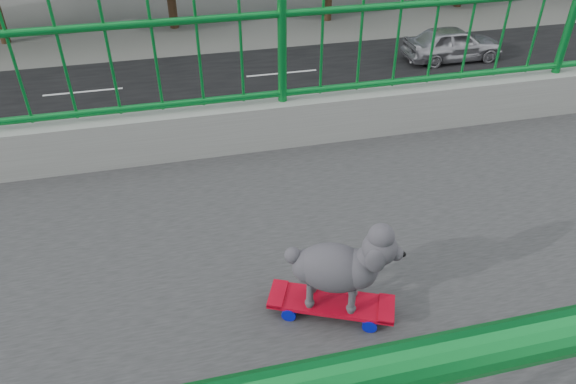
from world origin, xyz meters
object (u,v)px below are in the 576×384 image
(skateboard, at_px, (331,304))
(poodle, at_px, (340,265))
(car_1, at_px, (58,229))
(car_4, at_px, (453,43))

(skateboard, bearing_deg, poodle, 90.00)
(skateboard, distance_m, poodle, 0.23)
(skateboard, xyz_separation_m, car_1, (-9.33, -3.59, -6.27))
(poodle, bearing_deg, skateboard, -90.00)
(car_1, relative_size, car_4, 1.09)
(skateboard, bearing_deg, car_4, 172.12)
(poodle, xyz_separation_m, car_1, (-9.34, -3.61, -6.51))
(poodle, distance_m, car_4, 23.24)
(poodle, height_order, car_4, poodle)
(skateboard, relative_size, car_1, 0.12)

